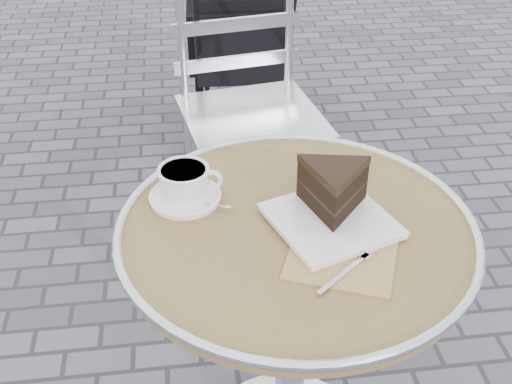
{
  "coord_description": "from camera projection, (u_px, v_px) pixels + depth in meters",
  "views": [
    {
      "loc": [
        -0.21,
        -0.99,
        1.5
      ],
      "look_at": [
        -0.07,
        0.06,
        0.78
      ],
      "focal_mm": 45.0,
      "sensor_mm": 36.0,
      "label": 1
    }
  ],
  "objects": [
    {
      "name": "bistro_chair",
      "position": [
        244.0,
        77.0,
        2.14
      ],
      "size": [
        0.51,
        0.51,
        0.98
      ],
      "rotation": [
        0.0,
        0.0,
        0.17
      ],
      "color": "silver",
      "rests_on": "ground"
    },
    {
      "name": "cafe_table",
      "position": [
        294.0,
        287.0,
        1.36
      ],
      "size": [
        0.72,
        0.72,
        0.74
      ],
      "color": "silver",
      "rests_on": "ground"
    },
    {
      "name": "cappuccino_set",
      "position": [
        185.0,
        186.0,
        1.32
      ],
      "size": [
        0.16,
        0.15,
        0.07
      ],
      "rotation": [
        0.0,
        0.0,
        0.03
      ],
      "color": "white",
      "rests_on": "cafe_table"
    },
    {
      "name": "baby_stroller",
      "position": [
        239.0,
        41.0,
        2.9
      ],
      "size": [
        0.46,
        0.92,
        0.94
      ],
      "rotation": [
        0.0,
        0.0,
        -0.04
      ],
      "color": "black",
      "rests_on": "ground"
    },
    {
      "name": "cake_plate_set",
      "position": [
        333.0,
        196.0,
        1.26
      ],
      "size": [
        0.27,
        0.36,
        0.12
      ],
      "rotation": [
        0.0,
        0.0,
        0.34
      ],
      "color": "#A4855A",
      "rests_on": "cafe_table"
    }
  ]
}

